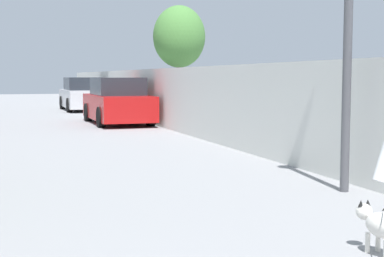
% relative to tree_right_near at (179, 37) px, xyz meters
% --- Properties ---
extents(ground_plane, '(80.00, 80.00, 0.00)m').
position_rel_tree_right_near_xyz_m(ground_plane, '(-5.00, 4.32, -2.93)').
color(ground_plane, gray).
extents(fence_right, '(48.00, 0.30, 1.82)m').
position_rel_tree_right_near_xyz_m(fence_right, '(-7.00, 1.12, -2.02)').
color(fence_right, silver).
rests_on(fence_right, ground).
extents(tree_right_near, '(1.82, 1.82, 4.04)m').
position_rel_tree_right_near_xyz_m(tree_right_near, '(0.00, 0.00, 0.00)').
color(tree_right_near, brown).
rests_on(tree_right_near, ground).
extents(dog, '(1.55, 0.81, 1.06)m').
position_rel_tree_right_near_xyz_m(dog, '(-15.03, 2.98, -2.66)').
color(dog, white).
rests_on(dog, ground).
extents(car_near, '(4.22, 1.80, 1.54)m').
position_rel_tree_right_near_xyz_m(car_near, '(-0.32, 2.27, -2.22)').
color(car_near, '#B71414').
rests_on(car_near, ground).
extents(car_far, '(4.39, 1.80, 1.54)m').
position_rel_tree_right_near_xyz_m(car_far, '(7.69, 2.27, -2.22)').
color(car_far, silver).
rests_on(car_far, ground).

